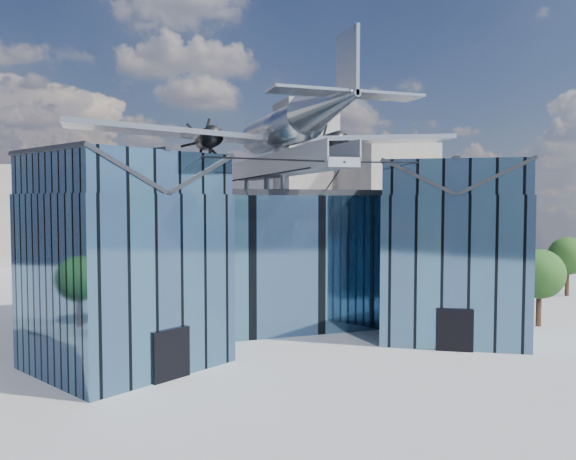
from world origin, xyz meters
name	(u,v)px	position (x,y,z in m)	size (l,w,h in m)	color
ground_plane	(298,345)	(0.00, 0.00, 0.00)	(120.00, 120.00, 0.00)	gray
museum	(271,250)	(0.00, 5.82, 5.54)	(32.88, 24.50, 17.60)	#456B8C
bg_towers	(193,195)	(1.45, 50.49, 10.01)	(77.00, 24.50, 26.00)	gray
tree_plaza_e	(539,274)	(18.40, -0.61, 3.81)	(4.61, 4.61, 5.63)	#392416
tree_side_e	(568,256)	(30.63, 8.98, 3.84)	(3.96, 3.96, 5.68)	#392416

